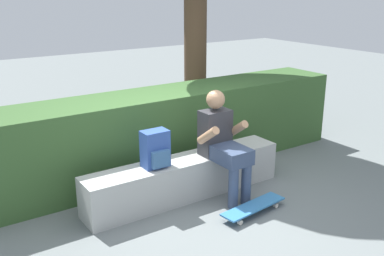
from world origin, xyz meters
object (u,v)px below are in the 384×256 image
(person_skater, at_px, (223,141))
(backpack_on_bench, at_px, (156,150))
(bench_main, at_px, (185,178))
(skateboard_near_person, at_px, (253,207))

(person_skater, xyz_separation_m, backpack_on_bench, (-0.75, 0.20, -0.00))
(bench_main, height_order, person_skater, person_skater)
(bench_main, height_order, backpack_on_bench, backpack_on_bench)
(bench_main, bearing_deg, backpack_on_bench, -178.59)
(bench_main, distance_m, backpack_on_bench, 0.57)
(person_skater, bearing_deg, bench_main, 150.43)
(backpack_on_bench, bearing_deg, bench_main, 1.41)
(skateboard_near_person, xyz_separation_m, backpack_on_bench, (-0.75, 0.73, 0.58))
(bench_main, distance_m, person_skater, 0.60)
(skateboard_near_person, distance_m, backpack_on_bench, 1.20)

